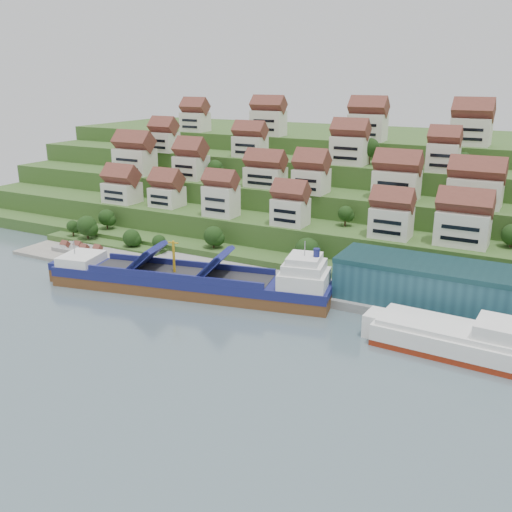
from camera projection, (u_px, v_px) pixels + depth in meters
The scene contains 11 objects.
ground at pixel (232, 303), 139.52m from camera, with size 300.00×300.00×0.00m, color slate.
quay at pixel (331, 293), 142.80m from camera, with size 180.00×14.00×2.20m, color gray.
pebble_beach at pixel (90, 254), 175.51m from camera, with size 45.00×20.00×1.00m, color gray.
hillside at pixel (366, 189), 223.26m from camera, with size 260.00×128.00×31.00m.
hillside_village at pixel (332, 170), 181.89m from camera, with size 157.38×61.43×29.32m.
hillside_trees at pixel (277, 203), 174.93m from camera, with size 139.88×62.93×30.77m.
warehouse at pixel (469, 289), 128.24m from camera, with size 60.00×15.00×10.00m, color #245463.
flagpole at pixel (317, 276), 137.69m from camera, with size 1.28×0.16×8.00m.
beach_huts at pixel (82, 250), 174.88m from camera, with size 14.40×3.70×2.20m.
cargo_ship at pixel (196, 282), 144.37m from camera, with size 73.77×25.52×16.12m.
second_ship at pixel (458, 340), 113.69m from camera, with size 32.06×13.17×9.15m.
Camera 1 is at (66.17, -111.37, 53.39)m, focal length 40.00 mm.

